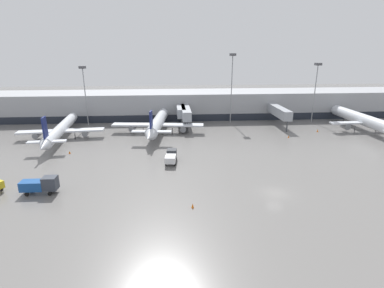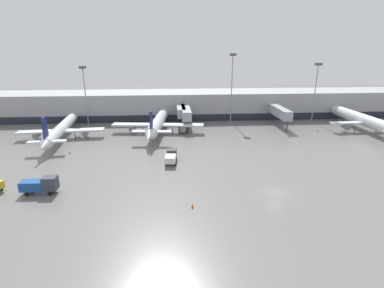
% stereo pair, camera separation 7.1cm
% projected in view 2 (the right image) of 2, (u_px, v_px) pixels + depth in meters
% --- Properties ---
extents(ground_plane, '(320.00, 320.00, 0.00)m').
position_uv_depth(ground_plane, '(275.00, 193.00, 50.92)').
color(ground_plane, slate).
extents(terminal_building, '(160.00, 31.91, 9.00)m').
position_uv_depth(terminal_building, '(218.00, 104.00, 108.29)').
color(terminal_building, '#9EA0A5').
rests_on(terminal_building, ground_plane).
extents(parked_jet_0, '(22.74, 36.37, 8.81)m').
position_uv_depth(parked_jet_0, '(61.00, 129.00, 81.10)').
color(parked_jet_0, silver).
rests_on(parked_jet_0, ground_plane).
extents(parked_jet_1, '(26.65, 33.80, 8.70)m').
position_uv_depth(parked_jet_1, '(158.00, 123.00, 86.62)').
color(parked_jet_1, silver).
rests_on(parked_jet_1, ground_plane).
extents(parked_jet_2, '(20.90, 38.79, 8.96)m').
position_uv_depth(parked_jet_2, '(365.00, 120.00, 88.21)').
color(parked_jet_2, silver).
rests_on(parked_jet_2, ground_plane).
extents(service_truck_1, '(6.00, 2.15, 2.98)m').
position_uv_depth(service_truck_1, '(40.00, 184.00, 50.44)').
color(service_truck_1, '#19478C').
rests_on(service_truck_1, ground_plane).
extents(service_truck_3, '(2.67, 5.70, 2.48)m').
position_uv_depth(service_truck_3, '(171.00, 156.00, 64.28)').
color(service_truck_3, silver).
rests_on(service_truck_3, ground_plane).
extents(traffic_cone_0, '(0.38, 0.38, 0.69)m').
position_uv_depth(traffic_cone_0, '(289.00, 136.00, 82.75)').
color(traffic_cone_0, orange).
rests_on(traffic_cone_0, ground_plane).
extents(traffic_cone_1, '(0.48, 0.48, 0.75)m').
position_uv_depth(traffic_cone_1, '(318.00, 131.00, 88.63)').
color(traffic_cone_1, orange).
rests_on(traffic_cone_1, ground_plane).
extents(traffic_cone_3, '(0.51, 0.51, 0.55)m').
position_uv_depth(traffic_cone_3, '(70.00, 152.00, 70.30)').
color(traffic_cone_3, orange).
rests_on(traffic_cone_3, ground_plane).
extents(traffic_cone_4, '(0.40, 0.40, 0.76)m').
position_uv_depth(traffic_cone_4, '(192.00, 206.00, 46.12)').
color(traffic_cone_4, orange).
rests_on(traffic_cone_4, ground_plane).
extents(apron_light_mast_2, '(1.80, 1.80, 22.18)m').
position_uv_depth(apron_light_mast_2, '(232.00, 70.00, 95.04)').
color(apron_light_mast_2, gray).
rests_on(apron_light_mast_2, ground_plane).
extents(apron_light_mast_4, '(1.80, 1.80, 19.24)m').
position_uv_depth(apron_light_mast_4, '(317.00, 76.00, 96.61)').
color(apron_light_mast_4, gray).
rests_on(apron_light_mast_4, ground_plane).
extents(apron_light_mast_7, '(1.80, 1.80, 18.51)m').
position_uv_depth(apron_light_mast_7, '(84.00, 79.00, 92.67)').
color(apron_light_mast_7, gray).
rests_on(apron_light_mast_7, ground_plane).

